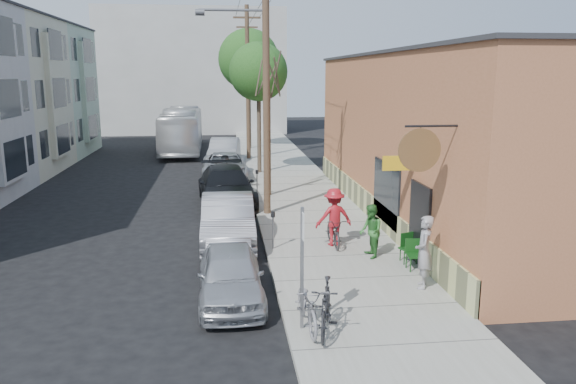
{
  "coord_description": "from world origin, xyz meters",
  "views": [
    {
      "loc": [
        0.67,
        -16.6,
        5.75
      ],
      "look_at": [
        3.04,
        3.5,
        1.5
      ],
      "focal_mm": 35.0,
      "sensor_mm": 36.0,
      "label": 1
    }
  ],
  "objects": [
    {
      "name": "cyclist_bike",
      "position": [
        4.3,
        1.14,
        0.62
      ],
      "size": [
        0.66,
        1.82,
        0.95
      ],
      "primitive_type": "imported",
      "rotation": [
        0.0,
        0.0,
        0.01
      ],
      "color": "black",
      "rests_on": "sidewalk"
    },
    {
      "name": "parking_meter_far",
      "position": [
        2.25,
        9.16,
        0.98
      ],
      "size": [
        0.14,
        0.14,
        1.24
      ],
      "color": "slate",
      "rests_on": "sidewalk"
    },
    {
      "name": "car_4",
      "position": [
        0.8,
        19.94,
        0.84
      ],
      "size": [
        2.27,
        5.24,
        1.68
      ],
      "primitive_type": "imported",
      "rotation": [
        0.0,
        0.0,
        -0.1
      ],
      "color": "#999BA0",
      "rests_on": "ground"
    },
    {
      "name": "patron_green",
      "position": [
        5.18,
        -0.27,
        0.99
      ],
      "size": [
        0.67,
        0.84,
        1.68
      ],
      "primitive_type": "imported",
      "rotation": [
        0.0,
        0.0,
        -1.54
      ],
      "color": "#2F722D",
      "rests_on": "sidewalk"
    },
    {
      "name": "cyclist",
      "position": [
        4.3,
        1.14,
        1.12
      ],
      "size": [
        1.34,
        0.9,
        1.93
      ],
      "primitive_type": "imported",
      "rotation": [
        0.0,
        0.0,
        3.3
      ],
      "color": "maroon",
      "rests_on": "sidewalk"
    },
    {
      "name": "patio_chair_b",
      "position": [
        6.17,
        -1.54,
        0.59
      ],
      "size": [
        0.54,
        0.54,
        0.88
      ],
      "primitive_type": null,
      "rotation": [
        0.0,
        0.0,
        -0.09
      ],
      "color": "#113E13",
      "rests_on": "sidewalk"
    },
    {
      "name": "bus",
      "position": [
        -2.34,
        26.44,
        1.64
      ],
      "size": [
        2.92,
        11.78,
        3.27
      ],
      "primitive_type": "imported",
      "rotation": [
        0.0,
        0.0,
        0.01
      ],
      "color": "white",
      "rests_on": "ground"
    },
    {
      "name": "tree_leafy_mid",
      "position": [
        2.8,
        15.71,
        5.87
      ],
      "size": [
        3.31,
        3.31,
        7.41
      ],
      "color": "#44392C",
      "rests_on": "sidewalk"
    },
    {
      "name": "sidewalk",
      "position": [
        4.25,
        11.0,
        0.07
      ],
      "size": [
        4.5,
        58.0,
        0.15
      ],
      "primitive_type": "cube",
      "color": "gray",
      "rests_on": "ground"
    },
    {
      "name": "sign_post",
      "position": [
        2.35,
        -4.97,
        1.83
      ],
      "size": [
        0.07,
        0.45,
        2.8
      ],
      "color": "slate",
      "rests_on": "sidewalk"
    },
    {
      "name": "tree_bare",
      "position": [
        2.8,
        9.34,
        2.62
      ],
      "size": [
        0.24,
        0.24,
        4.94
      ],
      "color": "#44392C",
      "rests_on": "sidewalk"
    },
    {
      "name": "ground",
      "position": [
        0.0,
        0.0,
        0.0
      ],
      "size": [
        120.0,
        120.0,
        0.0
      ],
      "primitive_type": "plane",
      "color": "black"
    },
    {
      "name": "parked_bike_b",
      "position": [
        2.49,
        -4.95,
        0.68
      ],
      "size": [
        0.78,
        2.03,
        1.05
      ],
      "primitive_type": "imported",
      "rotation": [
        0.0,
        0.0,
        0.04
      ],
      "color": "slate",
      "rests_on": "sidewalk"
    },
    {
      "name": "parked_bike_a",
      "position": [
        2.85,
        -5.24,
        0.74
      ],
      "size": [
        1.05,
        2.03,
        1.17
      ],
      "primitive_type": "imported",
      "rotation": [
        0.0,
        0.0,
        -0.27
      ],
      "color": "black",
      "rests_on": "sidewalk"
    },
    {
      "name": "utility_pole_near",
      "position": [
        2.39,
        5.81,
        5.41
      ],
      "size": [
        3.57,
        0.28,
        10.0
      ],
      "color": "#503A28",
      "rests_on": "sidewalk"
    },
    {
      "name": "car_1",
      "position": [
        0.8,
        2.2,
        0.83
      ],
      "size": [
        1.77,
        5.05,
        1.66
      ],
      "primitive_type": "imported",
      "rotation": [
        0.0,
        0.0,
        -0.0
      ],
      "color": "#9999A0",
      "rests_on": "ground"
    },
    {
      "name": "patron_grey",
      "position": [
        5.92,
        -2.9,
        1.14
      ],
      "size": [
        0.68,
        0.83,
        1.98
      ],
      "primitive_type": "imported",
      "rotation": [
        0.0,
        0.0,
        -1.89
      ],
      "color": "gray",
      "rests_on": "sidewalk"
    },
    {
      "name": "cafe_building",
      "position": [
        8.99,
        4.99,
        3.3
      ],
      "size": [
        6.6,
        20.2,
        6.61
      ],
      "color": "#A8633E",
      "rests_on": "ground"
    },
    {
      "name": "car_0",
      "position": [
        0.8,
        -2.86,
        0.69
      ],
      "size": [
        1.71,
        4.1,
        1.39
      ],
      "primitive_type": "imported",
      "rotation": [
        0.0,
        0.0,
        0.02
      ],
      "color": "#B1B3B9",
      "rests_on": "ground"
    },
    {
      "name": "car_3",
      "position": [
        0.8,
        14.22,
        0.75
      ],
      "size": [
        2.52,
        5.38,
        1.49
      ],
      "primitive_type": "imported",
      "rotation": [
        0.0,
        0.0,
        0.01
      ],
      "color": "#A6AAAE",
      "rests_on": "ground"
    },
    {
      "name": "utility_pole_far",
      "position": [
        2.45,
        21.26,
        5.34
      ],
      "size": [
        1.8,
        0.28,
        10.0
      ],
      "color": "#503A28",
      "rests_on": "sidewalk"
    },
    {
      "name": "tree_leafy_far",
      "position": [
        2.8,
        26.81,
        6.84
      ],
      "size": [
        4.56,
        4.56,
        8.99
      ],
      "color": "#44392C",
      "rests_on": "sidewalk"
    },
    {
      "name": "parking_meter_near",
      "position": [
        2.25,
        0.99,
        0.98
      ],
      "size": [
        0.14,
        0.14,
        1.24
      ],
      "color": "slate",
      "rests_on": "sidewalk"
    },
    {
      "name": "end_cap_building",
      "position": [
        -2.0,
        42.0,
        6.0
      ],
      "size": [
        18.0,
        8.0,
        12.0
      ],
      "primitive_type": "cube",
      "color": "#ACABA7",
      "rests_on": "ground"
    },
    {
      "name": "patio_chair_a",
      "position": [
        6.2,
        -0.89,
        0.59
      ],
      "size": [
        0.64,
        0.64,
        0.88
      ],
      "primitive_type": null,
      "rotation": [
        0.0,
        0.0,
        0.35
      ],
      "color": "#113E13",
      "rests_on": "sidewalk"
    },
    {
      "name": "car_2",
      "position": [
        0.8,
        8.13,
        0.84
      ],
      "size": [
        2.78,
        5.97,
        1.69
      ],
      "primitive_type": "imported",
      "rotation": [
        0.0,
        0.0,
        0.07
      ],
      "color": "black",
      "rests_on": "ground"
    }
  ]
}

